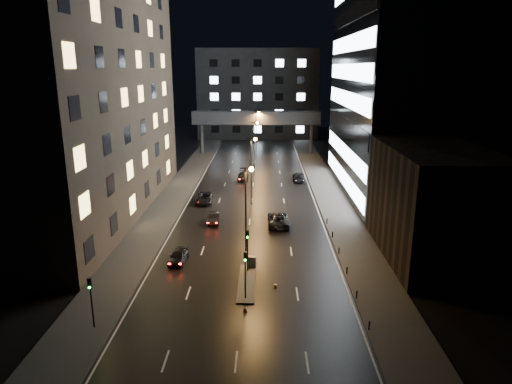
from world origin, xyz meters
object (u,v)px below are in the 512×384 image
(car_away_b, at_px, (214,218))
(car_away_d, at_px, (243,177))
(car_away_c, at_px, (204,198))
(utility_cabinet, at_px, (252,262))
(car_toward_b, at_px, (299,177))
(car_away_a, at_px, (178,256))
(car_toward_a, at_px, (278,219))

(car_away_b, bearing_deg, car_away_d, 78.89)
(car_away_c, xyz_separation_m, utility_cabinet, (7.93, -23.44, -0.01))
(car_toward_b, bearing_deg, utility_cabinet, 81.09)
(car_away_c, bearing_deg, car_away_d, 65.32)
(car_toward_b, bearing_deg, car_away_d, 1.25)
(car_away_d, relative_size, car_toward_b, 0.89)
(car_away_a, height_order, car_toward_a, car_toward_a)
(car_away_b, distance_m, car_toward_a, 8.58)
(car_away_d, bearing_deg, car_toward_a, -76.61)
(utility_cabinet, bearing_deg, car_toward_a, 91.34)
(utility_cabinet, bearing_deg, car_toward_b, 93.15)
(car_toward_a, relative_size, car_toward_b, 1.12)
(car_toward_a, bearing_deg, car_away_b, -5.97)
(car_away_d, relative_size, car_toward_a, 0.79)
(car_away_b, bearing_deg, car_toward_a, -9.35)
(utility_cabinet, bearing_deg, car_away_a, -175.85)
(car_away_a, bearing_deg, car_away_b, 83.69)
(car_toward_a, height_order, car_toward_b, car_toward_a)
(car_toward_b, bearing_deg, car_away_c, 44.68)
(car_away_a, relative_size, car_away_b, 0.98)
(car_away_c, distance_m, utility_cabinet, 24.75)
(utility_cabinet, bearing_deg, car_away_d, 108.43)
(car_away_c, relative_size, car_toward_a, 0.91)
(car_away_a, distance_m, car_away_d, 36.62)
(car_away_b, relative_size, car_toward_b, 0.79)
(car_away_c, relative_size, car_away_d, 1.14)
(car_away_d, distance_m, utility_cabinet, 37.76)
(car_toward_a, bearing_deg, utility_cabinet, 75.97)
(car_away_b, bearing_deg, car_toward_b, 56.77)
(car_away_c, height_order, utility_cabinet, car_away_c)
(car_away_c, bearing_deg, car_toward_b, 38.08)
(car_away_b, relative_size, utility_cabinet, 3.61)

